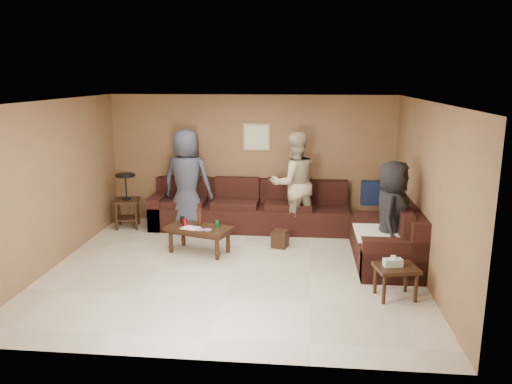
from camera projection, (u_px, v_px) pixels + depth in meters
room at (233, 160)px, 7.16m from camera, size 5.60×5.50×2.50m
sectional_sofa at (291, 221)px, 8.86m from camera, size 4.65×2.90×0.97m
coffee_table at (199, 230)px, 8.16m from camera, size 1.16×0.83×0.72m
end_table_left at (127, 200)px, 9.48m from camera, size 0.54×0.54×1.04m
side_table_right at (396, 270)px, 6.47m from camera, size 0.61×0.53×0.58m
waste_bin at (280, 239)px, 8.46m from camera, size 0.31×0.31×0.29m
wall_art at (257, 137)px, 9.54m from camera, size 0.52×0.04×0.52m
person_left at (187, 181)px, 9.19m from camera, size 1.02×0.76×1.91m
person_middle at (294, 183)px, 9.05m from camera, size 1.11×1.00×1.88m
person_right at (392, 216)px, 7.37m from camera, size 0.75×0.93×1.65m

